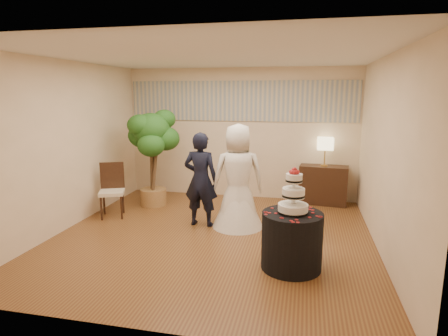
% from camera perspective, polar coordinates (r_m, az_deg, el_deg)
% --- Properties ---
extents(floor, '(5.00, 5.00, 0.00)m').
position_cam_1_polar(floor, '(6.12, -1.75, -10.38)').
color(floor, brown).
rests_on(floor, ground).
extents(ceiling, '(5.00, 5.00, 0.00)m').
position_cam_1_polar(ceiling, '(5.71, -1.92, 16.73)').
color(ceiling, white).
rests_on(ceiling, wall_back).
extents(wall_back, '(5.00, 0.06, 2.80)m').
position_cam_1_polar(wall_back, '(8.18, 2.48, 5.25)').
color(wall_back, beige).
rests_on(wall_back, ground).
extents(wall_front, '(5.00, 0.06, 2.80)m').
position_cam_1_polar(wall_front, '(3.43, -12.13, -3.44)').
color(wall_front, beige).
rests_on(wall_front, ground).
extents(wall_left, '(0.06, 5.00, 2.80)m').
position_cam_1_polar(wall_left, '(6.80, -22.74, 3.17)').
color(wall_left, beige).
rests_on(wall_left, ground).
extents(wall_right, '(0.06, 5.00, 2.80)m').
position_cam_1_polar(wall_right, '(5.68, 23.42, 1.68)').
color(wall_right, beige).
rests_on(wall_right, ground).
extents(mural_border, '(4.90, 0.02, 0.85)m').
position_cam_1_polar(mural_border, '(8.11, 2.49, 10.16)').
color(mural_border, '#A8A89D').
rests_on(mural_border, wall_back).
extents(groom, '(0.62, 0.42, 1.63)m').
position_cam_1_polar(groom, '(6.41, -3.56, -1.77)').
color(groom, black).
rests_on(groom, floor).
extents(bride, '(1.08, 1.08, 1.78)m').
position_cam_1_polar(bride, '(6.31, 2.15, -1.25)').
color(bride, white).
rests_on(bride, floor).
extents(cake_table, '(1.05, 1.05, 0.75)m').
position_cam_1_polar(cake_table, '(5.03, 10.28, -10.84)').
color(cake_table, black).
rests_on(cake_table, floor).
extents(wedding_cake, '(0.39, 0.39, 0.60)m').
position_cam_1_polar(wedding_cake, '(4.82, 10.56, -3.38)').
color(wedding_cake, white).
rests_on(wedding_cake, cake_table).
extents(console, '(1.00, 0.52, 0.80)m').
position_cam_1_polar(console, '(8.02, 14.87, -2.49)').
color(console, '#311D11').
rests_on(console, floor).
extents(table_lamp, '(0.31, 0.31, 0.58)m').
position_cam_1_polar(table_lamp, '(7.89, 15.12, 2.39)').
color(table_lamp, '#CEBD87').
rests_on(table_lamp, console).
extents(ficus_tree, '(1.15, 1.15, 1.99)m').
position_cam_1_polar(ficus_tree, '(7.67, -10.93, 1.59)').
color(ficus_tree, '#235A1C').
rests_on(ficus_tree, floor).
extents(side_chair, '(0.60, 0.61, 1.00)m').
position_cam_1_polar(side_chair, '(7.21, -16.74, -3.33)').
color(side_chair, '#311D11').
rests_on(side_chair, floor).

